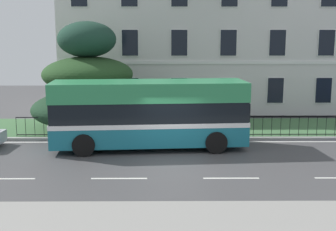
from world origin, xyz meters
TOP-DOWN VIEW (x-y plane):
  - ground_plane at (0.00, 0.92)m, footprint 60.00×56.00m
  - georgian_townhouse at (2.00, 14.78)m, footprint 18.15×9.78m
  - iron_verge_railing at (2.00, 4.40)m, footprint 19.38×0.04m
  - evergreen_tree at (-4.55, 6.47)m, footprint 5.60×5.60m
  - single_decker_bus at (-1.05, 2.53)m, footprint 8.77×3.09m

SIDE VIEW (x-z plane):
  - ground_plane at x=0.00m, z-range -0.11..0.07m
  - iron_verge_railing at x=2.00m, z-range 0.14..1.11m
  - single_decker_bus at x=-1.05m, z-range 0.08..3.11m
  - evergreen_tree at x=-4.55m, z-range -0.47..5.18m
  - georgian_townhouse at x=2.00m, z-range 0.15..11.64m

